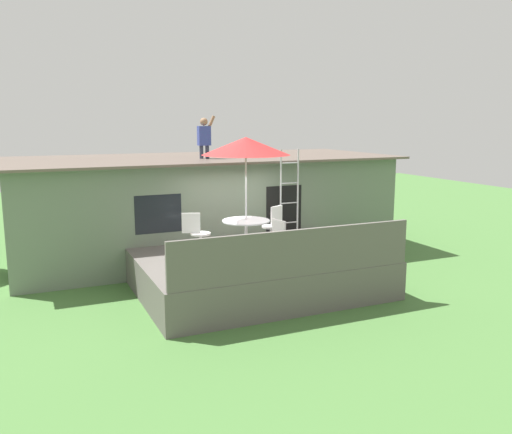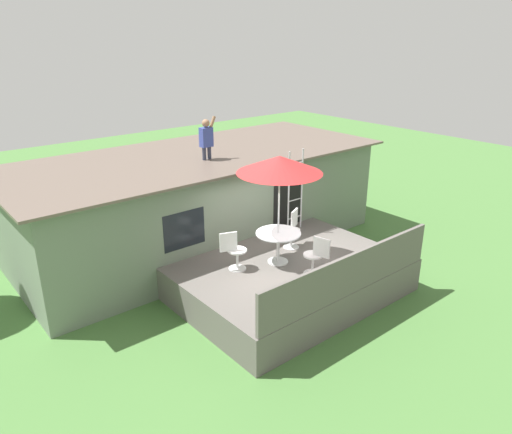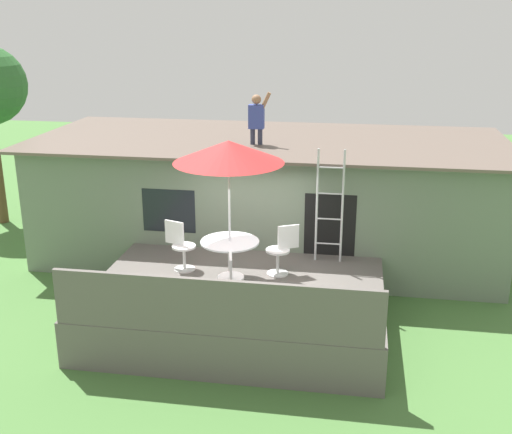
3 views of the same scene
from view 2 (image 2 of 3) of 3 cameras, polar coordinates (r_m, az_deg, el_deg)
The scene contains 11 objects.
ground_plane at distance 11.80m, azimuth 3.47°, elevation -8.69°, with size 40.00×40.00×0.00m, color #477538.
house at distance 13.85m, azimuth -6.58°, elevation 1.98°, with size 10.50×4.50×2.70m.
deck at distance 11.61m, azimuth 3.52°, elevation -6.98°, with size 5.08×3.95×0.80m, color #605B56.
deck_railing at distance 10.07m, azimuth 11.15°, elevation -6.57°, with size 4.98×0.08×0.90m, color #605B56.
patio_table at distance 11.13m, azimuth 2.63°, elevation -2.61°, with size 1.04×1.04×0.74m.
patio_umbrella at distance 10.55m, azimuth 2.79°, elevation 6.19°, with size 1.90×1.90×2.54m.
step_ladder at distance 12.85m, azimuth 4.64°, elevation 3.08°, with size 0.52×0.04×2.20m.
person_figure at distance 12.71m, azimuth -5.84°, elevation 9.42°, with size 0.47×0.20×1.11m.
patio_chair_left at distance 10.85m, azimuth -2.59°, elevation -4.02°, with size 0.60×0.44×0.92m.
patio_chair_right at distance 12.03m, azimuth 4.29°, elevation -1.46°, with size 0.59×0.44×0.92m.
patio_chair_near at distance 10.68m, azimuth 7.07°, elevation -4.58°, with size 0.44×0.62×0.92m.
Camera 2 is at (-7.06, -7.43, 5.85)m, focal length 34.00 mm.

